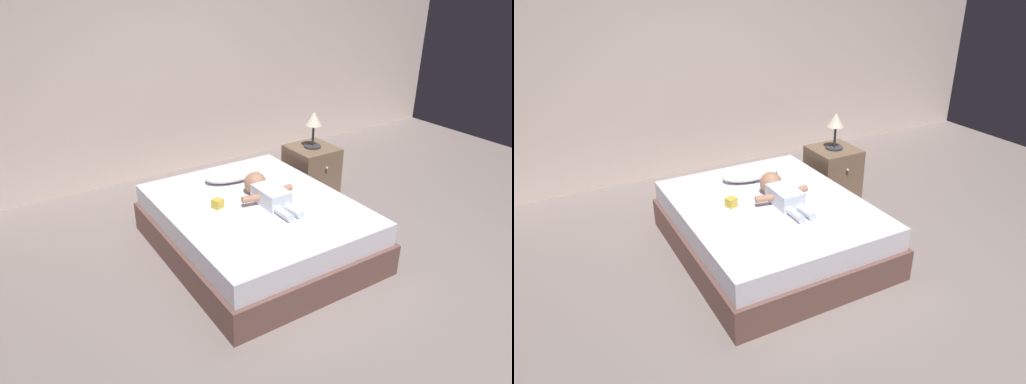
% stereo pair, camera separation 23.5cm
% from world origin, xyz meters
% --- Properties ---
extents(ground_plane, '(8.00, 8.00, 0.00)m').
position_xyz_m(ground_plane, '(0.00, 0.00, 0.00)').
color(ground_plane, gray).
extents(wall_behind_bed, '(8.00, 0.12, 2.66)m').
position_xyz_m(wall_behind_bed, '(0.00, 3.00, 1.33)').
color(wall_behind_bed, silver).
rests_on(wall_behind_bed, ground_plane).
extents(bed, '(1.49, 1.82, 0.45)m').
position_xyz_m(bed, '(-0.28, 0.97, 0.22)').
color(bed, brown).
rests_on(bed, ground_plane).
extents(pillow, '(0.55, 0.29, 0.10)m').
position_xyz_m(pillow, '(-0.20, 1.49, 0.50)').
color(pillow, white).
rests_on(pillow, bed).
extents(baby, '(0.48, 0.68, 0.19)m').
position_xyz_m(baby, '(-0.18, 0.96, 0.52)').
color(baby, white).
rests_on(baby, bed).
extents(toothbrush, '(0.08, 0.16, 0.02)m').
position_xyz_m(toothbrush, '(0.00, 1.08, 0.46)').
color(toothbrush, blue).
rests_on(toothbrush, bed).
extents(nightstand, '(0.46, 0.49, 0.53)m').
position_xyz_m(nightstand, '(0.81, 1.59, 0.26)').
color(nightstand, '#7A6049').
rests_on(nightstand, ground_plane).
extents(lamp, '(0.17, 0.17, 0.37)m').
position_xyz_m(lamp, '(0.81, 1.59, 0.79)').
color(lamp, '#333338').
rests_on(lamp, nightstand).
extents(toy_block, '(0.10, 0.10, 0.07)m').
position_xyz_m(toy_block, '(-0.59, 1.06, 0.48)').
color(toy_block, gold).
rests_on(toy_block, bed).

